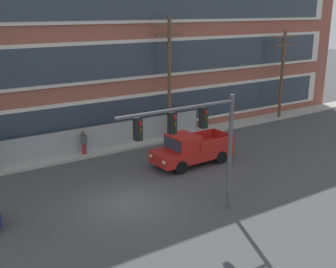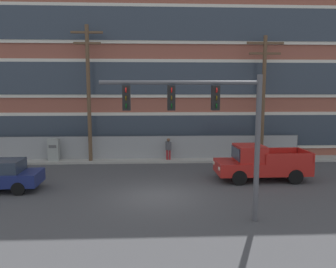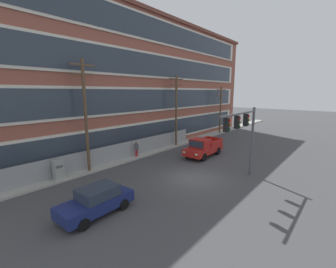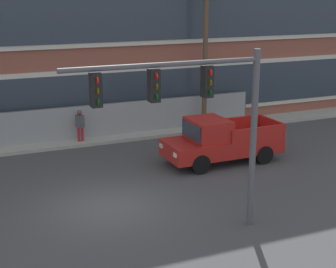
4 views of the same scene
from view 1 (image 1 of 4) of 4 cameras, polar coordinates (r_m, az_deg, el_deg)
ground_plane at (r=21.09m, az=-5.43°, el=-9.35°), size 160.00×160.00×0.00m
sidewalk_building_side at (r=27.82m, az=-13.25°, el=-3.00°), size 80.00×1.63×0.16m
brick_mill_building at (r=33.15m, az=-7.32°, el=13.98°), size 41.77×8.71×15.51m
chain_link_fence at (r=27.11m, az=-17.98°, el=-2.04°), size 25.31×0.06×1.80m
traffic_signal_mast at (r=18.11m, az=3.93°, el=0.16°), size 5.92×0.43×5.56m
pickup_truck_red at (r=25.73m, az=3.09°, el=-2.16°), size 5.18×2.18×1.98m
utility_pole_midblock at (r=29.74m, az=0.19°, el=8.16°), size 2.54×0.26×8.72m
utility_pole_far_east at (r=37.18m, az=15.23°, el=8.36°), size 2.79×0.26×7.52m
pedestrian_near_cabinet at (r=27.60m, az=-11.36°, el=-1.09°), size 0.40×0.47×1.69m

